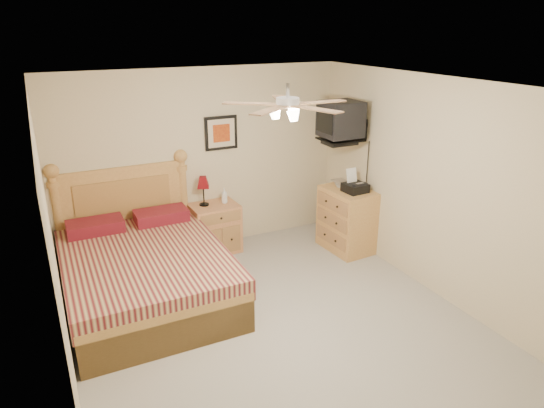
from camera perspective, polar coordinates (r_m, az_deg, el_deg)
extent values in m
plane|color=#9B978C|center=(5.31, 0.52, -14.09)|extent=(4.50, 4.50, 0.00)
cube|color=white|center=(4.41, 0.62, 13.77)|extent=(4.00, 4.50, 0.04)
cube|color=beige|center=(6.70, -8.13, 5.00)|extent=(4.00, 0.04, 2.50)
cube|color=beige|center=(3.12, 20.17, -15.42)|extent=(4.00, 0.04, 2.50)
cube|color=beige|center=(4.29, -24.21, -5.76)|extent=(0.04, 4.50, 2.50)
cube|color=beige|center=(5.84, 18.39, 1.82)|extent=(0.04, 4.50, 2.50)
cube|color=#B26736|center=(6.79, -6.73, -2.82)|extent=(0.65, 0.50, 0.69)
imported|color=white|center=(6.69, -5.63, 0.99)|extent=(0.11, 0.11, 0.21)
cube|color=black|center=(6.68, -6.02, 8.32)|extent=(0.46, 0.04, 0.46)
cube|color=#B97B3F|center=(6.85, 8.81, -1.83)|extent=(0.57, 0.78, 0.89)
imported|color=beige|center=(6.85, 7.46, 2.33)|extent=(0.29, 0.33, 0.03)
imported|color=tan|center=(6.84, 7.47, 2.51)|extent=(0.20, 0.27, 0.02)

